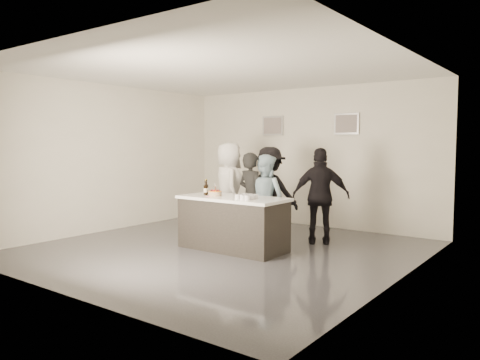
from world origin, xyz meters
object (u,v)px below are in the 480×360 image
Objects in this scene: beer_bottle_a at (206,187)px; person_guest_left at (229,188)px; person_main_blue at (265,198)px; person_guest_back at (270,192)px; person_main_black at (251,197)px; person_guest_right at (321,196)px; cake at (215,194)px; bar_counter at (233,223)px; beer_bottle_b at (205,188)px.

beer_bottle_a is 1.22m from person_guest_left.
beer_bottle_a is 0.16× the size of person_main_blue.
person_guest_back is (-0.18, 0.42, 0.07)m from person_main_blue.
person_main_black is 0.95× the size of person_guest_right.
person_main_blue is at bearing 67.55° from cake.
bar_counter is at bearing 85.76° from person_guest_back.
beer_bottle_a reaches higher than cake.
beer_bottle_a is at bearing 124.25° from beer_bottle_b.
beer_bottle_b is at bearing 73.88° from person_main_black.
person_main_black is 0.90× the size of person_guest_left.
person_main_black is at bearing 48.80° from person_main_blue.
cake is 0.22m from beer_bottle_b.
person_guest_left reaches higher than bar_counter.
bar_counter is 1.68m from person_guest_right.
person_guest_back is at bearing 81.24° from cake.
person_guest_right is at bearing 52.92° from bar_counter.
person_main_blue is at bearing -152.54° from person_guest_left.
person_guest_back reaches higher than person_main_black.
cake is 0.83m from person_main_black.
beer_bottle_b is 0.16× the size of person_main_blue.
person_guest_left is 0.90m from person_guest_back.
beer_bottle_a is 1.00× the size of beer_bottle_b.
cake is 0.14× the size of person_main_black.
person_guest_left is at bearing -25.19° from person_guest_right.
person_main_blue is at bearing -4.18° from person_guest_right.
cake reaches higher than bar_counter.
person_main_blue is 0.88× the size of person_guest_left.
beer_bottle_a is 2.04m from person_guest_right.
person_guest_right reaches higher than person_main_blue.
person_guest_left is at bearing -8.24° from person_main_blue.
person_guest_left is (-0.88, 0.47, 0.09)m from person_main_black.
bar_counter is 7.15× the size of beer_bottle_b.
beer_bottle_b is at bearing -176.73° from cake.
person_guest_left reaches higher than beer_bottle_a.
person_guest_left is at bearing -17.32° from person_main_black.
person_main_black reaches higher than person_main_blue.
beer_bottle_b is at bearing -170.75° from bar_counter.
cake is 0.32m from beer_bottle_a.
bar_counter is 1.62m from person_guest_left.
person_main_black is at bearing 79.75° from person_guest_back.
person_guest_right reaches higher than person_main_black.
person_main_black is at bearing 99.97° from bar_counter.
person_guest_right is (1.11, 0.58, 0.04)m from person_main_black.
beer_bottle_b is 0.16× the size of person_main_black.
person_main_blue reaches higher than beer_bottle_a.
beer_bottle_b reaches higher than bar_counter.
cake is 0.88× the size of beer_bottle_a.
cake is at bearing 86.41° from person_main_black.
beer_bottle_a is at bearing 58.55° from person_main_blue.
person_main_black is at bearing 63.05° from beer_bottle_b.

